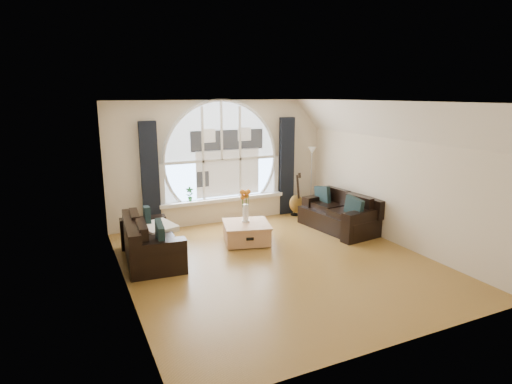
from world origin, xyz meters
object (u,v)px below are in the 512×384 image
potted_plant (190,194)px  vase_flowers (246,202)px  sofa_right (339,211)px  sofa_left (151,238)px  floor_lamp (311,180)px  coffee_chest (246,232)px  guitar (297,194)px

potted_plant → vase_flowers: bearing=-63.1°
sofa_right → sofa_left: bearing=172.6°
sofa_left → floor_lamp: 4.40m
vase_flowers → floor_lamp: (2.25, 1.21, 0.03)m
vase_flowers → sofa_left: bearing=-173.2°
floor_lamp → sofa_left: bearing=-160.9°
vase_flowers → potted_plant: (-0.71, 1.40, -0.07)m
floor_lamp → vase_flowers: bearing=-151.7°
sofa_right → coffee_chest: (-2.10, 0.09, -0.19)m
sofa_left → guitar: (3.65, 1.28, 0.13)m
sofa_right → vase_flowers: bearing=166.9°
vase_flowers → floor_lamp: 2.56m
floor_lamp → guitar: bearing=-162.5°
sofa_left → floor_lamp: (4.14, 1.43, 0.40)m
sofa_left → potted_plant: 2.03m
sofa_left → sofa_right: 3.96m
sofa_right → coffee_chest: size_ratio=1.97×
vase_flowers → floor_lamp: floor_lamp is taller
floor_lamp → guitar: 0.58m
coffee_chest → potted_plant: potted_plant is taller
coffee_chest → potted_plant: (-0.68, 1.50, 0.50)m
floor_lamp → potted_plant: (-2.96, 0.19, -0.09)m
sofa_left → floor_lamp: size_ratio=1.04×
sofa_left → coffee_chest: 1.87m
sofa_left → potted_plant: bearing=58.6°
sofa_left → coffee_chest: size_ratio=1.92×
vase_flowers → sofa_right: bearing=-5.2°
vase_flowers → guitar: (1.76, 1.06, -0.24)m
vase_flowers → potted_plant: size_ratio=2.19×
sofa_right → guitar: 1.29m
sofa_left → coffee_chest: (1.86, 0.13, -0.19)m
sofa_right → vase_flowers: (-2.07, 0.19, 0.37)m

